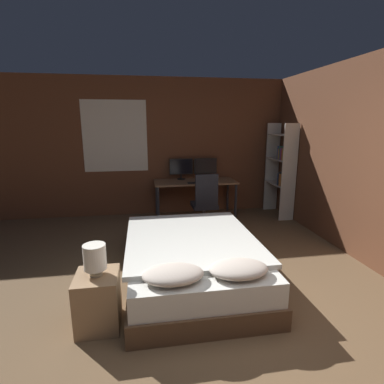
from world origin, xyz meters
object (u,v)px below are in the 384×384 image
office_chair (205,208)px  bedside_lamp (95,257)px  bed (192,261)px  monitor_left (181,168)px  nightstand (98,300)px  desk (195,185)px  computer_mouse (211,182)px  bookshelf (282,166)px  monitor_right (205,167)px  keyboard (197,183)px

office_chair → bedside_lamp: bearing=-122.4°
bedside_lamp → bed: bearing=32.9°
bedside_lamp → office_chair: bearing=57.6°
bedside_lamp → monitor_left: bearing=70.2°
bed → nightstand: bearing=-147.1°
desk → computer_mouse: 0.37m
office_chair → desk: bearing=92.5°
desk → bookshelf: bearing=-7.5°
desk → monitor_left: 0.47m
office_chair → bookshelf: 1.85m
desk → monitor_right: (0.25, 0.23, 0.32)m
computer_mouse → bookshelf: bookshelf is taller
computer_mouse → office_chair: office_chair is taller
monitor_right → office_chair: bearing=-102.2°
monitor_left → bookshelf: (1.94, -0.45, 0.05)m
desk → computer_mouse: size_ratio=22.79×
monitor_left → keyboard: (0.25, -0.46, -0.23)m
nightstand → computer_mouse: size_ratio=7.27×
monitor_left → office_chair: (0.28, -1.00, -0.57)m
bed → bedside_lamp: bearing=-147.1°
bed → monitor_right: (0.72, 2.71, 0.70)m
monitor_left → office_chair: bearing=-74.2°
bed → monitor_right: size_ratio=4.47×
desk → bedside_lamp: bearing=-115.0°
monitor_left → bookshelf: 1.99m
nightstand → computer_mouse: computer_mouse is taller
monitor_right → bookshelf: (1.44, -0.45, 0.05)m
monitor_right → bookshelf: bearing=-17.5°
monitor_left → bedside_lamp: bearing=-109.8°
bookshelf → office_chair: bearing=-161.8°
monitor_left → computer_mouse: bearing=-41.4°
bed → monitor_left: 2.81m
bedside_lamp → bookshelf: bearing=42.6°
nightstand → monitor_left: bearing=70.2°
nightstand → monitor_left: 3.62m
bed → nightstand: 1.17m
monitor_right → office_chair: (-0.22, -1.00, -0.57)m
bed → nightstand: (-0.98, -0.63, -0.01)m
desk → monitor_left: bearing=137.2°
bed → computer_mouse: size_ratio=29.71×
monitor_left → nightstand: bearing=-109.8°
bedside_lamp → monitor_left: monitor_left is taller
keyboard → bookshelf: 1.71m
nightstand → keyboard: size_ratio=1.40×
bedside_lamp → monitor_left: size_ratio=0.63×
bedside_lamp → desk: size_ratio=0.18×
nightstand → keyboard: 3.27m
bed → desk: desk is taller
desk → monitor_right: bearing=42.8°
office_chair → nightstand: bearing=-122.4°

